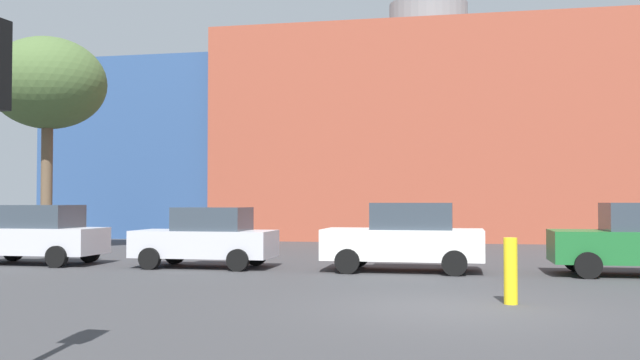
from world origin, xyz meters
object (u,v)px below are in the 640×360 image
parked_car_1 (207,238)px  bollard_yellow_0 (511,271)px  parked_car_0 (36,235)px  parked_car_2 (405,237)px  bare_tree_0 (48,84)px

parked_car_1 → bollard_yellow_0: (7.69, -5.44, -0.24)m
parked_car_1 → bollard_yellow_0: size_ratio=3.26×
parked_car_0 → bollard_yellow_0: 13.99m
parked_car_2 → bollard_yellow_0: 5.90m
parked_car_0 → parked_car_2: bearing=180.0°
bare_tree_0 → parked_car_1: bearing=-31.4°
bare_tree_0 → parked_car_0: bearing=-60.1°
bare_tree_0 → bollard_yellow_0: size_ratio=6.71×
parked_car_2 → bare_tree_0: size_ratio=0.52×
parked_car_1 → parked_car_2: bearing=-180.0°
parked_car_2 → bollard_yellow_0: parked_car_2 is taller
bollard_yellow_0 → parked_car_1: bearing=144.7°
bollard_yellow_0 → parked_car_0: bearing=157.1°
bollard_yellow_0 → parked_car_2: bearing=112.6°
bollard_yellow_0 → bare_tree_0: bearing=146.6°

